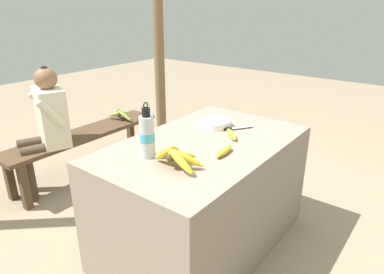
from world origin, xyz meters
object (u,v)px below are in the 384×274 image
(loose_banana_front, at_px, (224,151))
(knife, at_px, (234,128))
(water_bottle, at_px, (147,136))
(serving_bowl, at_px, (215,123))
(banana_bunch_green, at_px, (121,114))
(support_post_far, at_px, (158,23))
(seated_vendor, at_px, (46,123))
(loose_banana_side, at_px, (231,134))
(banana_bunch_ripe, at_px, (175,155))
(wooden_bench, at_px, (85,139))

(loose_banana_front, distance_m, knife, 0.41)
(water_bottle, distance_m, loose_banana_front, 0.43)
(serving_bowl, relative_size, knife, 1.15)
(banana_bunch_green, relative_size, support_post_far, 0.12)
(serving_bowl, distance_m, banana_bunch_green, 1.42)
(seated_vendor, xyz_separation_m, banana_bunch_green, (0.81, 0.02, -0.13))
(serving_bowl, relative_size, loose_banana_front, 1.22)
(water_bottle, xyz_separation_m, seated_vendor, (0.16, 1.32, -0.25))
(water_bottle, bearing_deg, banana_bunch_green, 54.36)
(water_bottle, relative_size, loose_banana_front, 1.74)
(serving_bowl, xyz_separation_m, loose_banana_side, (-0.11, -0.20, -0.01))
(loose_banana_front, height_order, knife, loose_banana_front)
(water_bottle, height_order, seated_vendor, seated_vendor)
(knife, xyz_separation_m, banana_bunch_green, (0.30, 1.49, -0.26))
(loose_banana_side, bearing_deg, banana_bunch_green, 74.51)
(knife, bearing_deg, banana_bunch_ripe, -143.43)
(water_bottle, relative_size, knife, 1.65)
(water_bottle, bearing_deg, support_post_far, 41.06)
(serving_bowl, height_order, knife, serving_bowl)
(banana_bunch_ripe, bearing_deg, loose_banana_side, -0.85)
(support_post_far, bearing_deg, loose_banana_front, -128.51)
(banana_bunch_ripe, xyz_separation_m, wooden_bench, (0.51, 1.54, -0.45))
(loose_banana_front, bearing_deg, banana_bunch_ripe, 157.81)
(banana_bunch_green, bearing_deg, loose_banana_front, -112.39)
(banana_bunch_ripe, height_order, loose_banana_side, banana_bunch_ripe)
(serving_bowl, relative_size, wooden_bench, 0.14)
(wooden_bench, bearing_deg, serving_bowl, -84.34)
(wooden_bench, bearing_deg, banana_bunch_ripe, -108.34)
(loose_banana_side, bearing_deg, seated_vendor, 103.85)
(loose_banana_front, bearing_deg, loose_banana_side, 22.97)
(banana_bunch_ripe, bearing_deg, wooden_bench, 71.66)
(knife, height_order, banana_bunch_green, knife)
(serving_bowl, height_order, banana_bunch_green, serving_bowl)
(loose_banana_front, distance_m, banana_bunch_green, 1.81)
(wooden_bench, xyz_separation_m, support_post_far, (1.22, 0.17, 0.97))
(banana_bunch_ripe, height_order, wooden_bench, banana_bunch_ripe)
(water_bottle, relative_size, support_post_far, 0.12)
(knife, bearing_deg, loose_banana_front, -124.39)
(loose_banana_front, relative_size, loose_banana_side, 1.13)
(seated_vendor, bearing_deg, banana_bunch_green, -158.82)
(loose_banana_front, height_order, loose_banana_side, same)
(support_post_far, bearing_deg, serving_bowl, -125.64)
(banana_bunch_ripe, distance_m, wooden_bench, 1.68)
(loose_banana_side, distance_m, knife, 0.14)
(banana_bunch_ripe, distance_m, support_post_far, 2.49)
(banana_bunch_ripe, height_order, serving_bowl, banana_bunch_ripe)
(banana_bunch_ripe, xyz_separation_m, support_post_far, (1.73, 1.71, 0.52))
(loose_banana_side, relative_size, seated_vendor, 0.15)
(serving_bowl, relative_size, loose_banana_side, 1.38)
(banana_bunch_green, bearing_deg, seated_vendor, -178.62)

